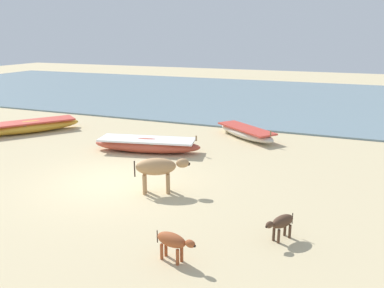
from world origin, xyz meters
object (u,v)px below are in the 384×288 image
(fishing_boat_4, at_px, (147,145))
(calf_near_rust, at_px, (173,241))
(fishing_boat_3, at_px, (246,132))
(cow_adult_tan, at_px, (158,168))
(fishing_boat_0, at_px, (31,126))
(calf_far_dark, at_px, (282,223))

(fishing_boat_4, bearing_deg, calf_near_rust, -69.69)
(fishing_boat_3, height_order, cow_adult_tan, cow_adult_tan)
(fishing_boat_0, bearing_deg, fishing_boat_4, 119.24)
(calf_near_rust, distance_m, calf_far_dark, 2.48)
(calf_far_dark, bearing_deg, cow_adult_tan, -79.99)
(calf_near_rust, bearing_deg, fishing_boat_3, 106.61)
(fishing_boat_0, height_order, fishing_boat_3, fishing_boat_0)
(calf_far_dark, bearing_deg, calf_near_rust, -17.31)
(cow_adult_tan, height_order, calf_near_rust, cow_adult_tan)
(fishing_boat_0, bearing_deg, calf_near_rust, 91.35)
(fishing_boat_0, distance_m, fishing_boat_4, 6.47)
(fishing_boat_3, distance_m, calf_near_rust, 10.03)
(fishing_boat_4, height_order, cow_adult_tan, cow_adult_tan)
(fishing_boat_3, xyz_separation_m, calf_near_rust, (1.10, -9.97, 0.18))
(cow_adult_tan, distance_m, calf_near_rust, 3.60)
(cow_adult_tan, bearing_deg, calf_far_dark, -47.54)
(fishing_boat_4, bearing_deg, calf_far_dark, -51.13)
(fishing_boat_4, distance_m, calf_far_dark, 7.67)
(fishing_boat_3, relative_size, fishing_boat_4, 0.77)
(fishing_boat_3, xyz_separation_m, calf_far_dark, (2.94, -8.31, 0.16))
(fishing_boat_0, relative_size, calf_near_rust, 4.53)
(fishing_boat_3, bearing_deg, calf_far_dark, -32.76)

